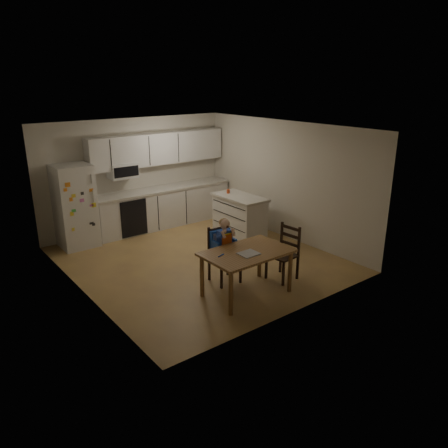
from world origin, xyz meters
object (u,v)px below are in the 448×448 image
at_px(dining_table, 247,257).
at_px(chair_side, 286,249).
at_px(refrigerator, 75,206).
at_px(red_cup, 228,191).
at_px(chair_booster, 223,243).
at_px(kitchen_island, 239,216).

distance_m(dining_table, chair_side, 0.95).
bearing_deg(refrigerator, chair_side, -58.10).
bearing_deg(chair_side, dining_table, -91.67).
relative_size(red_cup, chair_side, 0.09).
relative_size(refrigerator, dining_table, 1.23).
distance_m(refrigerator, chair_booster, 3.44).
height_order(kitchen_island, red_cup, red_cup).
distance_m(kitchen_island, red_cup, 0.60).
relative_size(refrigerator, kitchen_island, 1.37).
xyz_separation_m(refrigerator, chair_booster, (1.37, -3.15, -0.17)).
bearing_deg(chair_booster, refrigerator, 117.68).
bearing_deg(chair_booster, chair_side, -26.48).
height_order(kitchen_island, chair_side, chair_side).
height_order(refrigerator, dining_table, refrigerator).
height_order(dining_table, chair_side, chair_side).
bearing_deg(red_cup, chair_booster, -130.22).
xyz_separation_m(dining_table, chair_side, (0.94, 0.06, -0.11)).
xyz_separation_m(red_cup, chair_side, (-0.64, -2.43, -0.43)).
bearing_deg(red_cup, kitchen_island, -81.79).
height_order(refrigerator, chair_booster, refrigerator).
distance_m(refrigerator, red_cup, 3.22).
bearing_deg(kitchen_island, red_cup, 98.21).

